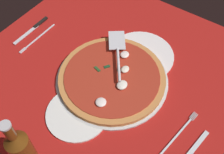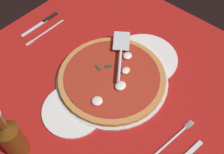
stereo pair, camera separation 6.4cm
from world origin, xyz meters
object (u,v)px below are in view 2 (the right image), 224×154
(pizza_server, at_px, (121,51))
(beer_bottle, at_px, (11,138))
(dinner_plate_right, at_px, (144,58))
(place_setting_near, at_px, (174,154))
(pizza, at_px, (112,77))
(place_setting_far, at_px, (44,28))
(dinner_plate_left, at_px, (74,110))

(pizza_server, distance_m, beer_bottle, 0.47)
(dinner_plate_right, distance_m, pizza_server, 0.10)
(place_setting_near, bearing_deg, beer_bottle, 138.32)
(pizza, bearing_deg, beer_bottle, 174.48)
(dinner_plate_right, height_order, place_setting_far, place_setting_far)
(place_setting_near, height_order, beer_bottle, beer_bottle)
(pizza_server, height_order, place_setting_far, pizza_server)
(dinner_plate_left, relative_size, place_setting_near, 0.89)
(place_setting_far, distance_m, beer_bottle, 0.53)
(dinner_plate_left, distance_m, place_setting_far, 0.42)
(dinner_plate_right, height_order, beer_bottle, beer_bottle)
(beer_bottle, bearing_deg, place_setting_far, 42.07)
(dinner_plate_left, relative_size, beer_bottle, 0.91)
(place_setting_near, xyz_separation_m, place_setting_far, (0.10, 0.70, 0.00))
(pizza, relative_size, beer_bottle, 1.67)
(pizza_server, height_order, beer_bottle, beer_bottle)
(dinner_plate_left, bearing_deg, pizza, -4.15)
(dinner_plate_left, distance_m, place_setting_near, 0.34)
(place_setting_near, xyz_separation_m, beer_bottle, (-0.29, 0.35, 0.08))
(dinner_plate_left, xyz_separation_m, pizza_server, (0.27, 0.03, 0.04))
(place_setting_far, bearing_deg, pizza, 88.25)
(dinner_plate_right, xyz_separation_m, pizza_server, (-0.06, 0.07, 0.04))
(pizza_server, xyz_separation_m, beer_bottle, (-0.47, -0.00, 0.04))
(pizza, distance_m, place_setting_far, 0.39)
(place_setting_far, bearing_deg, dinner_plate_right, 109.32)
(beer_bottle, bearing_deg, place_setting_near, -50.12)
(dinner_plate_right, relative_size, place_setting_far, 1.21)
(place_setting_near, bearing_deg, dinner_plate_right, 59.07)
(dinner_plate_left, xyz_separation_m, place_setting_far, (0.19, 0.37, -0.00))
(dinner_plate_left, bearing_deg, dinner_plate_right, -6.47)
(pizza, relative_size, place_setting_near, 1.63)
(beer_bottle, bearing_deg, pizza_server, 0.57)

